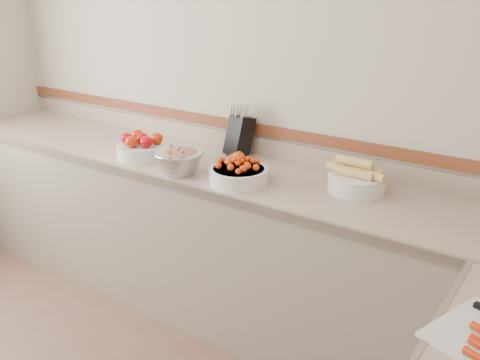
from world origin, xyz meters
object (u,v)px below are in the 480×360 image
Objects in this scene: corn_bowl at (357,179)px; tomato_bowl at (141,147)px; cherry_tomato_bowl at (238,172)px; rhubarb_bowl at (179,160)px; knife_block at (239,135)px.

tomato_bowl is at bearing -170.47° from corn_bowl.
cherry_tomato_bowl reaches higher than tomato_bowl.
corn_bowl is 0.91m from rhubarb_bowl.
rhubarb_bowl is at bearing -168.69° from cherry_tomato_bowl.
knife_block is 0.57m from tomato_bowl.
knife_block is 1.17× the size of rhubarb_bowl.
rhubarb_bowl is (-0.86, -0.30, 0.02)m from corn_bowl.
cherry_tomato_bowl is (0.25, -0.36, -0.07)m from knife_block.
knife_block is 0.45m from cherry_tomato_bowl.
corn_bowl is (0.53, 0.23, 0.00)m from cherry_tomato_bowl.
knife_block is at bearing 124.11° from cherry_tomato_bowl.
corn_bowl reaches higher than cherry_tomato_bowl.
tomato_bowl is (-0.45, -0.34, -0.07)m from knife_block.
knife_block is 1.00× the size of corn_bowl.
cherry_tomato_bowl is 0.58m from corn_bowl.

